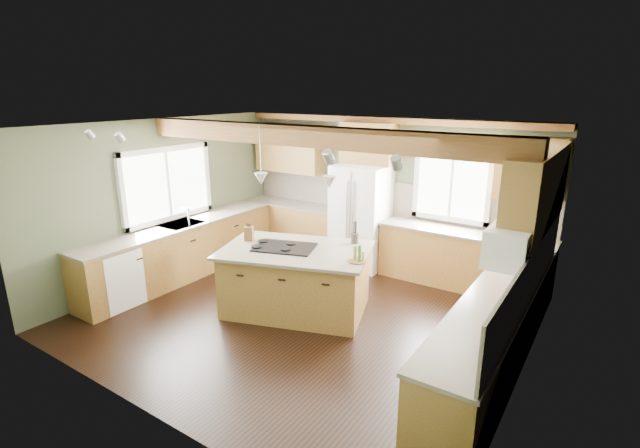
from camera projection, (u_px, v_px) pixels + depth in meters
The scene contains 37 objects.
floor at pixel (305, 315), 6.48m from camera, with size 5.60×5.60×0.00m, color black.
ceiling at pixel (303, 126), 5.74m from camera, with size 5.60×5.60×0.00m, color silver.
wall_back at pixel (387, 192), 8.11m from camera, with size 5.60×5.60×0.00m, color #48523A.
wall_left at pixel (165, 199), 7.60m from camera, with size 5.00×5.00×0.00m, color #48523A.
wall_right at pixel (532, 271), 4.62m from camera, with size 5.00×5.00×0.00m, color #48523A.
ceiling_beam at pixel (307, 136), 5.85m from camera, with size 5.55×0.26×0.26m, color #543618.
soffit_trim at pixel (387, 120), 7.68m from camera, with size 5.55×0.20×0.10m, color #543618.
backsplash_back at pixel (386, 197), 8.12m from camera, with size 5.58×0.03×0.58m, color brown.
backsplash_right at pixel (530, 277), 4.70m from camera, with size 0.03×3.70×0.58m, color brown.
base_cab_back_left at pixel (295, 227), 9.06m from camera, with size 2.02×0.60×0.88m, color brown.
counter_back_left at pixel (295, 204), 8.93m from camera, with size 2.06×0.64×0.04m, color #4C4437.
base_cab_back_right at pixel (462, 260), 7.32m from camera, with size 2.62×0.60×0.88m, color brown.
counter_back_right at pixel (464, 232), 7.19m from camera, with size 2.66×0.64×0.04m, color #4C4437.
base_cab_left at pixel (184, 251), 7.72m from camera, with size 0.60×3.70×0.88m, color brown.
counter_left at pixel (182, 225), 7.59m from camera, with size 0.64×3.74×0.04m, color #4C4437.
base_cab_right at pixel (493, 337), 5.06m from camera, with size 0.60×3.70×0.88m, color brown.
counter_right at pixel (498, 298), 4.94m from camera, with size 0.64×3.74×0.04m, color #4C4437.
upper_cab_back_left at pixel (289, 148), 8.84m from camera, with size 1.40×0.35×0.90m, color brown.
upper_cab_over_fridge at pixel (368, 143), 7.89m from camera, with size 0.96×0.35×0.70m, color brown.
upper_cab_right at pixel (538, 189), 5.25m from camera, with size 0.35×2.20×0.90m, color brown.
upper_cab_back_corner at pixel (530, 169), 6.56m from camera, with size 0.90×0.35×0.90m, color brown.
window_left at pixel (167, 184), 7.55m from camera, with size 0.04×1.60×1.05m, color white.
window_back at pixel (452, 186), 7.41m from camera, with size 1.10×0.04×1.00m, color white.
sink at pixel (182, 225), 7.59m from camera, with size 0.50×0.65×0.03m, color #262628.
faucet at pixel (189, 218), 7.45m from camera, with size 0.02×0.02×0.28m, color #B2B2B7.
dishwasher at pixel (114, 277), 6.68m from camera, with size 0.60×0.60×0.84m, color white.
oven at pixel (454, 401), 4.03m from camera, with size 0.60×0.72×0.84m, color white.
microwave at pixel (511, 244), 4.63m from camera, with size 0.40×0.70×0.38m, color white.
pendant_left at pixel (261, 179), 6.24m from camera, with size 0.18×0.18×0.16m, color #B2B2B7.
pendant_right at pixel (329, 182), 6.01m from camera, with size 0.18×0.18×0.16m, color #B2B2B7.
refrigerator at pixel (361, 217), 8.08m from camera, with size 0.90×0.74×1.80m, color white.
island at pixel (296, 281), 6.53m from camera, with size 1.89×1.16×0.88m, color brown.
island_top at pixel (296, 250), 6.40m from camera, with size 2.02×1.28×0.04m, color #4C4437.
cooktop at pixel (285, 247), 6.43m from camera, with size 0.82×0.55×0.02m, color black.
knife_block at pixel (249, 234), 6.72m from camera, with size 0.12×0.09×0.21m, color brown.
utensil_crock at pixel (355, 238), 6.62m from camera, with size 0.11×0.11×0.15m, color #443A36.
bottle_tray at pixel (357, 253), 5.89m from camera, with size 0.24×0.24×0.22m, color brown, non-canonical shape.
Camera 1 is at (3.41, -4.76, 3.05)m, focal length 26.00 mm.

